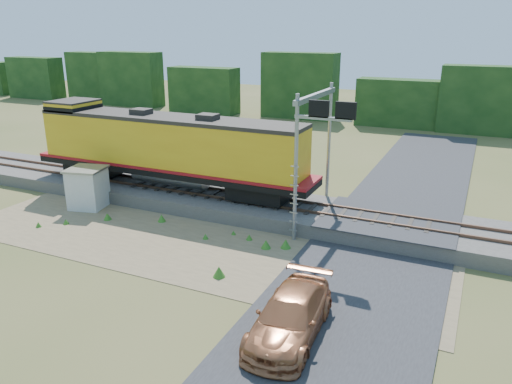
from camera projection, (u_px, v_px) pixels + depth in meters
The scene contains 11 objects.
ground at pixel (219, 255), 24.29m from camera, with size 140.00×140.00×0.00m, color #475123.
ballast at pixel (268, 208), 29.34m from camera, with size 70.00×5.00×0.80m, color slate.
rails at pixel (268, 201), 29.19m from camera, with size 70.00×1.54×0.16m.
dirt_shoulder at pixel (189, 243), 25.51m from camera, with size 26.00×8.00×0.03m, color #8C7754.
road at pixel (365, 275), 22.11m from camera, with size 7.00×66.00×0.86m.
tree_line_north at pixel (381, 97), 56.09m from camera, with size 130.00×3.00×6.50m.
weed_clumps at pixel (160, 242), 25.77m from camera, with size 15.00×6.20×0.56m, color #377521, non-canonical shape.
locomotive at pixel (165, 147), 31.21m from camera, with size 19.20×2.93×4.95m.
shed at pixel (88, 188), 30.30m from camera, with size 2.53×2.53×2.50m.
signal_gantry at pixel (318, 127), 25.88m from camera, with size 2.99×6.20×7.54m.
car at pixel (290, 316), 17.68m from camera, with size 2.18×5.36×1.55m, color #AB673F.
Camera 1 is at (10.92, -19.31, 10.51)m, focal length 35.00 mm.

